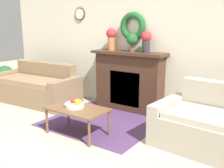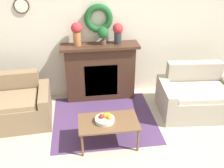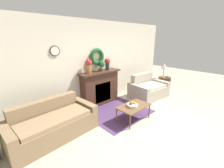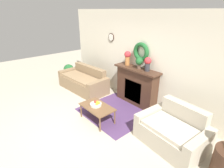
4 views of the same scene
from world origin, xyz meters
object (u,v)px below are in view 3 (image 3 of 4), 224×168
(fruit_bowl, at_px, (132,105))
(mug, at_px, (168,76))
(table_lamp, at_px, (164,67))
(potted_plant_on_mantel, at_px, (101,65))
(vase_on_mantel_right, at_px, (107,63))
(loveseat_right, at_px, (148,89))
(vase_on_mantel_left, at_px, (89,65))
(side_table_by_loveseat, at_px, (164,84))
(fireplace, at_px, (100,88))
(couch_left, at_px, (53,124))
(coffee_table, at_px, (134,107))

(fruit_bowl, xyz_separation_m, mug, (2.97, 0.52, 0.17))
(table_lamp, xyz_separation_m, potted_plant_on_mantel, (-2.66, 0.77, 0.29))
(vase_on_mantel_right, relative_size, potted_plant_on_mantel, 1.17)
(loveseat_right, height_order, table_lamp, table_lamp)
(potted_plant_on_mantel, bearing_deg, fruit_bowl, -95.48)
(vase_on_mantel_left, height_order, potted_plant_on_mantel, vase_on_mantel_left)
(loveseat_right, xyz_separation_m, vase_on_mantel_left, (-2.13, 0.76, 1.08))
(vase_on_mantel_left, distance_m, vase_on_mantel_right, 0.75)
(table_lamp, height_order, potted_plant_on_mantel, potted_plant_on_mantel)
(fruit_bowl, distance_m, table_lamp, 2.93)
(side_table_by_loveseat, height_order, potted_plant_on_mantel, potted_plant_on_mantel)
(potted_plant_on_mantel, bearing_deg, fireplace, 167.78)
(side_table_by_loveseat, bearing_deg, couch_left, 177.88)
(coffee_table, xyz_separation_m, table_lamp, (2.75, 0.67, 0.67))
(vase_on_mantel_right, bearing_deg, couch_left, -163.45)
(table_lamp, bearing_deg, vase_on_mantel_right, 161.63)
(vase_on_mantel_right, bearing_deg, table_lamp, -18.37)
(couch_left, distance_m, table_lamp, 4.69)
(fruit_bowl, bearing_deg, vase_on_mantel_left, 103.23)
(side_table_by_loveseat, height_order, table_lamp, table_lamp)
(fireplace, distance_m, couch_left, 2.03)
(loveseat_right, bearing_deg, potted_plant_on_mantel, 160.59)
(coffee_table, xyz_separation_m, potted_plant_on_mantel, (0.09, 1.44, 0.96))
(fruit_bowl, distance_m, potted_plant_on_mantel, 1.68)
(loveseat_right, distance_m, table_lamp, 1.25)
(vase_on_mantel_left, bearing_deg, vase_on_mantel_right, 0.00)
(fireplace, xyz_separation_m, fruit_bowl, (-0.07, -1.44, -0.11))
(loveseat_right, height_order, fruit_bowl, loveseat_right)
(table_lamp, bearing_deg, coffee_table, -166.33)
(side_table_by_loveseat, distance_m, potted_plant_on_mantel, 3.03)
(loveseat_right, xyz_separation_m, mug, (1.19, -0.17, 0.33))
(mug, relative_size, vase_on_mantel_left, 0.20)
(loveseat_right, bearing_deg, fireplace, 161.02)
(mug, xyz_separation_m, potted_plant_on_mantel, (-2.84, 0.91, 0.71))
(coffee_table, height_order, potted_plant_on_mantel, potted_plant_on_mantel)
(couch_left, distance_m, vase_on_mantel_right, 2.57)
(coffee_table, height_order, side_table_by_loveseat, side_table_by_loveseat)
(vase_on_mantel_right, bearing_deg, fireplace, -179.10)
(fruit_bowl, xyz_separation_m, vase_on_mantel_left, (-0.34, 1.45, 0.92))
(fireplace, height_order, couch_left, fireplace)
(table_lamp, xyz_separation_m, vase_on_mantel_left, (-3.14, 0.79, 0.33))
(coffee_table, xyz_separation_m, vase_on_mantel_right, (0.36, 1.46, 0.98))
(fireplace, bearing_deg, couch_left, -160.82)
(vase_on_mantel_right, bearing_deg, coffee_table, -103.94)
(loveseat_right, xyz_separation_m, fruit_bowl, (-1.79, -0.69, 0.16))
(loveseat_right, bearing_deg, mug, -3.48)
(loveseat_right, distance_m, vase_on_mantel_left, 2.50)
(potted_plant_on_mantel, bearing_deg, side_table_by_loveseat, -16.79)
(side_table_by_loveseat, xyz_separation_m, table_lamp, (-0.06, 0.05, 0.75))
(side_table_by_loveseat, height_order, vase_on_mantel_left, vase_on_mantel_left)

